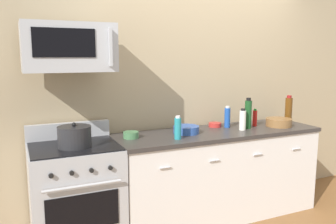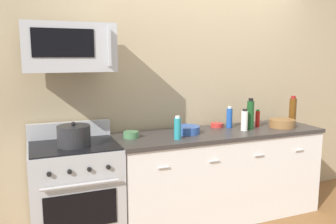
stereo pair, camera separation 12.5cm
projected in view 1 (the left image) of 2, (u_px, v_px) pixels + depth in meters
ground_plane at (217, 214)px, 3.70m from camera, size 6.32×6.32×0.00m
back_wall at (200, 86)px, 3.85m from camera, size 5.27×0.10×2.70m
counter_unit at (218, 173)px, 3.62m from camera, size 2.18×0.66×0.92m
range_oven at (76, 195)px, 3.03m from camera, size 0.76×0.69×1.07m
microwave at (69, 48)px, 2.87m from camera, size 0.74×0.44×0.40m
bottle_wine_amber at (289, 110)px, 3.97m from camera, size 0.08×0.08×0.32m
bottle_hot_sauce_red at (255, 118)px, 3.78m from camera, size 0.05×0.05×0.19m
bottle_dish_soap at (178, 128)px, 3.18m from camera, size 0.06×0.06×0.22m
bottle_soda_blue at (227, 117)px, 3.71m from camera, size 0.06×0.06×0.23m
bottle_wine_green at (248, 114)px, 3.65m from camera, size 0.07×0.07×0.33m
bottle_vinegar_white at (243, 120)px, 3.57m from camera, size 0.07×0.07×0.23m
bowl_blue_mixing at (186, 129)px, 3.43m from camera, size 0.26×0.26×0.07m
bowl_green_glaze at (131, 135)px, 3.22m from camera, size 0.15×0.15×0.06m
bowl_red_small at (215, 125)px, 3.75m from camera, size 0.14×0.14×0.04m
bowl_wooden_salad at (279, 122)px, 3.78m from camera, size 0.28×0.28×0.09m
stockpot at (74, 137)px, 2.90m from camera, size 0.28×0.28×0.21m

